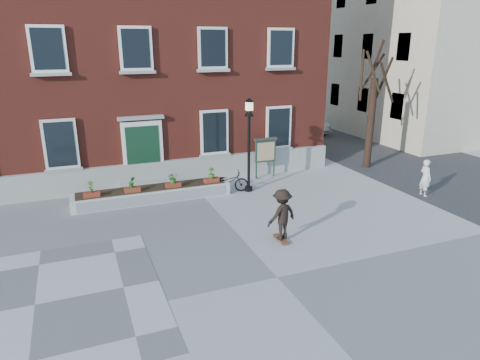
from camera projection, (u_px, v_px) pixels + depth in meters
name	position (u px, v px, depth m)	size (l,w,h in m)	color
ground	(277.00, 277.00, 11.49)	(100.00, 100.00, 0.00)	#9E9EA0
checker_patch	(35.00, 305.00, 10.28)	(6.00, 6.00, 0.01)	slate
bicycle	(228.00, 182.00, 17.97)	(0.60, 1.72, 0.91)	black
parked_car	(308.00, 123.00, 30.09)	(1.36, 3.90, 1.28)	#B9BCBE
bystander	(425.00, 178.00, 17.43)	(0.56, 0.37, 1.54)	silver
brick_building	(120.00, 37.00, 21.24)	(18.40, 10.85, 12.60)	maroon
planter_assembly	(153.00, 193.00, 17.06)	(6.20, 1.12, 1.15)	silver
bare_tree	(372.00, 112.00, 20.88)	(1.83, 1.83, 6.16)	#311E16
side_street	(375.00, 29.00, 33.15)	(15.20, 36.00, 14.50)	#3A3A3C
lamp_post	(249.00, 132.00, 17.44)	(0.40, 0.40, 3.93)	black
notice_board	(265.00, 151.00, 19.69)	(1.10, 0.16, 1.87)	#1B3724
skateboarder	(282.00, 215.00, 13.36)	(1.19, 0.87, 1.72)	brown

